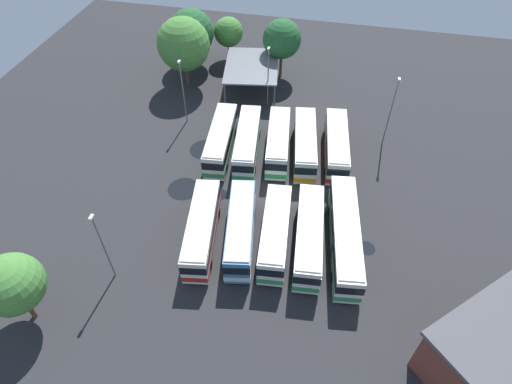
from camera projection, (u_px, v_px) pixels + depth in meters
The scene contains 26 objects.
ground_plane at pixel (275, 194), 48.86m from camera, with size 91.35×91.35×0.00m, color #28282B.
bus_row0_slot0 at pixel (345, 235), 42.34m from camera, with size 13.65×4.28×3.57m.
bus_row0_slot1 at pixel (309, 236), 42.28m from camera, with size 11.34×3.56×3.57m.
bus_row0_slot2 at pixel (275, 232), 42.57m from camera, with size 10.52×3.51×3.57m.
bus_row0_slot3 at pixel (241, 229), 42.90m from camera, with size 11.04×4.38×3.57m.
bus_row0_slot4 at pixel (202, 229), 42.91m from camera, with size 11.11×4.24×3.57m.
bus_row1_slot0 at pixel (336, 145), 51.95m from camera, with size 11.09×3.77×3.57m.
bus_row1_slot1 at pixel (305, 144), 52.11m from camera, with size 11.10×4.10×3.57m.
bus_row1_slot2 at pixel (278, 142), 52.39m from camera, with size 10.60×3.84×3.57m.
bus_row1_slot3 at pixel (247, 142), 52.39m from camera, with size 11.22×3.99×3.57m.
bus_row1_slot4 at pixel (221, 140), 52.68m from camera, with size 11.27×3.66×3.57m.
depot_building at pixel (505, 357), 32.88m from camera, with size 13.82×13.90×5.67m.
maintenance_shelter at pixel (252, 66), 61.57m from camera, with size 11.27×9.02×3.77m.
lamp_post_near_entrance at pixel (103, 245), 37.97m from camera, with size 0.56×0.28×8.55m.
lamp_post_mid_lot at pixel (183, 90), 54.99m from camera, with size 0.56×0.28×8.90m.
lamp_post_far_corner at pixel (268, 75), 57.82m from camera, with size 0.56×0.28×8.60m.
lamp_post_by_building at pixel (391, 110), 51.45m from camera, with size 0.56×0.28×9.40m.
tree_northeast at pixel (183, 44), 60.47m from camera, with size 7.45×7.45×10.04m.
tree_west_edge at pixel (228, 32), 67.03m from camera, with size 4.51×4.51×6.77m.
tree_northwest at pixel (282, 39), 62.47m from camera, with size 5.62×5.62×8.71m.
tree_south_edge at pixel (191, 32), 65.13m from camera, with size 6.86×6.86×8.80m.
tree_north_edge at pixel (12, 285), 34.71m from camera, with size 5.18×5.18×7.70m.
puddle_centre_drain at pixel (218, 195), 48.80m from camera, with size 1.99×1.99×0.01m, color black.
puddle_back_corner at pixel (205, 150), 54.29m from camera, with size 3.86×3.86×0.01m, color black.
puddle_near_shelter at pixel (184, 189), 49.43m from camera, with size 3.65×3.65×0.01m, color black.
puddle_front_lane at pixel (366, 248), 43.54m from camera, with size 1.80×1.80×0.01m, color black.
Camera 1 is at (-33.60, -5.27, 35.16)m, focal length 30.32 mm.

